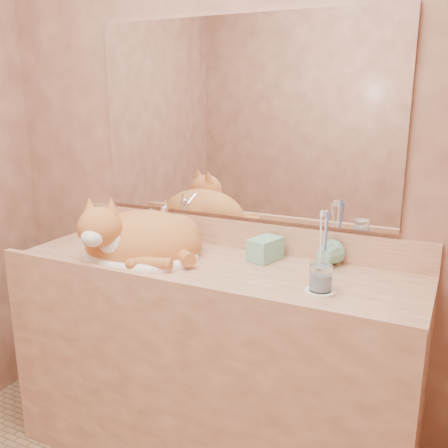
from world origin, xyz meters
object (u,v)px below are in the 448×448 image
at_px(vanity_counter, 211,364).
at_px(water_glass, 321,278).
at_px(toothbrush_cup, 323,258).
at_px(sink_basin, 140,238).
at_px(soap_dispenser, 255,239).
at_px(cat, 138,237).

bearing_deg(vanity_counter, water_glass, -10.10).
bearing_deg(toothbrush_cup, sink_basin, -166.82).
xyz_separation_m(soap_dispenser, water_glass, (0.31, -0.17, -0.05)).
relative_size(toothbrush_cup, water_glass, 1.11).
bearing_deg(vanity_counter, toothbrush_cup, 20.21).
height_order(vanity_counter, cat, cat).
xyz_separation_m(cat, soap_dispenser, (0.46, 0.13, 0.02)).
bearing_deg(vanity_counter, soap_dispenser, 32.73).
distance_m(cat, toothbrush_cup, 0.73).
bearing_deg(toothbrush_cup, vanity_counter, -159.79).
relative_size(cat, soap_dispenser, 2.38).
distance_m(vanity_counter, sink_basin, 0.59).
bearing_deg(sink_basin, water_glass, 8.47).
distance_m(vanity_counter, water_glass, 0.66).
height_order(vanity_counter, soap_dispenser, soap_dispenser).
bearing_deg(cat, water_glass, -26.52).
relative_size(sink_basin, cat, 1.02).
bearing_deg(water_glass, sink_basin, 175.47).
distance_m(sink_basin, toothbrush_cup, 0.73).
height_order(cat, water_glass, cat).
xyz_separation_m(vanity_counter, water_glass, (0.45, -0.08, 0.48)).
relative_size(vanity_counter, soap_dispenser, 7.92).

